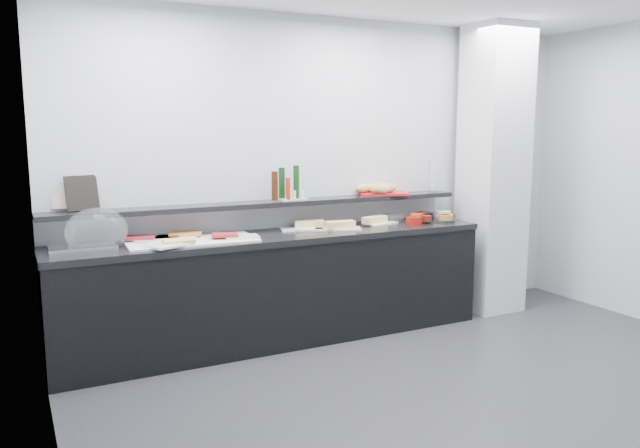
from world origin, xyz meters
name	(u,v)px	position (x,y,z in m)	size (l,w,h in m)	color
ground	(483,403)	(0.00, 0.00, 0.00)	(5.00, 5.00, 0.00)	#2D2D30
back_wall	(337,173)	(0.00, 2.00, 1.35)	(5.00, 0.02, 2.70)	#B8BBBF
column	(493,171)	(1.50, 1.65, 1.35)	(0.50, 0.50, 2.70)	silver
buffet_cabinet	(279,291)	(-0.70, 1.70, 0.42)	(3.60, 0.60, 0.85)	black
counter_top	(279,237)	(-0.70, 1.70, 0.88)	(3.62, 0.62, 0.05)	black
wall_shelf	(270,204)	(-0.70, 1.88, 1.13)	(3.60, 0.25, 0.04)	black
cloche_base	(83,248)	(-2.20, 1.69, 0.92)	(0.45, 0.30, 0.04)	silver
cloche_dome	(97,231)	(-2.10, 1.74, 1.03)	(0.45, 0.30, 0.34)	white
linen_runner	(192,241)	(-1.42, 1.68, 0.91)	(0.97, 0.46, 0.01)	silver
platter_meat_a	(156,239)	(-1.67, 1.79, 0.92)	(0.31, 0.21, 0.01)	white
food_meat_a	(140,237)	(-1.78, 1.82, 0.94)	(0.21, 0.14, 0.02)	maroon
platter_salmon	(174,236)	(-1.52, 1.85, 0.92)	(0.32, 0.21, 0.01)	white
food_salmon	(186,233)	(-1.43, 1.84, 0.94)	(0.24, 0.15, 0.02)	orange
platter_cheese	(169,245)	(-1.63, 1.52, 0.92)	(0.31, 0.20, 0.01)	white
food_cheese	(179,241)	(-1.56, 1.54, 0.94)	(0.22, 0.14, 0.02)	#F5C75F
platter_meat_b	(242,237)	(-1.06, 1.59, 0.92)	(0.26, 0.17, 0.01)	silver
food_meat_b	(225,235)	(-1.18, 1.63, 0.94)	(0.20, 0.13, 0.02)	maroon
sandwich_plate_left	(302,229)	(-0.45, 1.80, 0.91)	(0.36, 0.15, 0.01)	white
sandwich_food_left	(309,224)	(-0.36, 1.83, 0.94)	(0.25, 0.10, 0.06)	#E9CD7A
tongs_left	(303,229)	(-0.46, 1.75, 0.92)	(0.01, 0.01, 0.16)	silver
sandwich_plate_mid	(338,229)	(-0.17, 1.67, 0.91)	(0.39, 0.17, 0.01)	silver
sandwich_food_mid	(340,225)	(-0.16, 1.65, 0.94)	(0.25, 0.09, 0.06)	#D8C271
tongs_mid	(334,228)	(-0.22, 1.65, 0.92)	(0.01, 0.01, 0.16)	silver
sandwich_plate_right	(381,223)	(0.32, 1.76, 0.91)	(0.31, 0.13, 0.01)	white
sandwich_food_right	(375,220)	(0.25, 1.76, 0.94)	(0.24, 0.09, 0.06)	#DEC774
tongs_right	(366,223)	(0.17, 1.76, 0.92)	(0.01, 0.01, 0.16)	silver
bowl_glass_fruit	(394,218)	(0.50, 1.82, 0.94)	(0.17, 0.17, 0.07)	white
fill_glass_fruit	(416,216)	(0.71, 1.78, 0.95)	(0.12, 0.12, 0.05)	#E9541F
bowl_black_jam	(425,216)	(0.84, 1.80, 0.94)	(0.15, 0.15, 0.07)	black
fill_black_jam	(421,215)	(0.79, 1.80, 0.95)	(0.10, 0.10, 0.05)	#58190C
bowl_glass_cream	(440,216)	(0.98, 1.77, 0.94)	(0.16, 0.16, 0.07)	white
fill_glass_cream	(443,213)	(1.04, 1.80, 0.95)	(0.15, 0.15, 0.05)	silver
bowl_red_jam	(414,221)	(0.56, 1.59, 0.94)	(0.14, 0.14, 0.07)	maroon
fill_red_jam	(426,218)	(0.71, 1.62, 0.95)	(0.10, 0.10, 0.05)	#59110C
bowl_glass_salmon	(445,219)	(0.89, 1.57, 0.94)	(0.17, 0.17, 0.07)	white
fill_glass_salmon	(446,217)	(0.93, 1.61, 0.95)	(0.13, 0.13, 0.05)	#CC7631
bowl_black_fruit	(449,218)	(0.96, 1.61, 0.94)	(0.11, 0.11, 0.07)	black
fill_black_fruit	(445,217)	(0.89, 1.58, 0.95)	(0.10, 0.10, 0.05)	orange
framed_print	(82,193)	(-2.16, 1.96, 1.28)	(0.24, 0.02, 0.26)	black
print_art	(65,194)	(-2.27, 1.98, 1.28)	(0.18, 0.00, 0.22)	beige
condiment_tray	(291,199)	(-0.49, 1.91, 1.16)	(0.25, 0.15, 0.01)	silver
bottle_green_a	(282,183)	(-0.56, 1.94, 1.29)	(0.05, 0.05, 0.26)	#0E3412
bottle_brown	(275,186)	(-0.68, 1.83, 1.28)	(0.05, 0.05, 0.24)	#361A09
bottle_green_b	(296,182)	(-0.46, 1.87, 1.30)	(0.05, 0.05, 0.28)	#103B11
bottle_hot	(288,189)	(-0.55, 1.84, 1.25)	(0.04, 0.04, 0.18)	red
shaker_salt	(294,195)	(-0.49, 1.85, 1.20)	(0.03, 0.03, 0.07)	silver
shaker_pepper	(302,194)	(-0.41, 1.86, 1.20)	(0.03, 0.03, 0.07)	white
bread_tray	(382,193)	(0.42, 1.90, 1.16)	(0.43, 0.30, 0.02)	red
bread_roll_nw	(362,188)	(0.23, 1.95, 1.21)	(0.16, 0.10, 0.08)	tan
bread_roll_n	(372,188)	(0.34, 1.95, 1.21)	(0.13, 0.08, 0.08)	tan
bread_roll_ne	(379,187)	(0.42, 1.96, 1.21)	(0.15, 0.10, 0.08)	#B47444
bread_roll_sw	(384,189)	(0.36, 1.78, 1.21)	(0.12, 0.08, 0.08)	#BC8F47
bread_roll_s	(377,189)	(0.31, 1.82, 1.21)	(0.14, 0.09, 0.08)	#B48144
bread_roll_se	(390,188)	(0.46, 1.85, 1.21)	(0.13, 0.08, 0.08)	#AA8141
bread_roll_mide	(384,188)	(0.44, 1.90, 1.21)	(0.14, 0.09, 0.08)	tan
carafe	(433,177)	(0.94, 1.84, 1.30)	(0.09, 0.09, 0.30)	white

